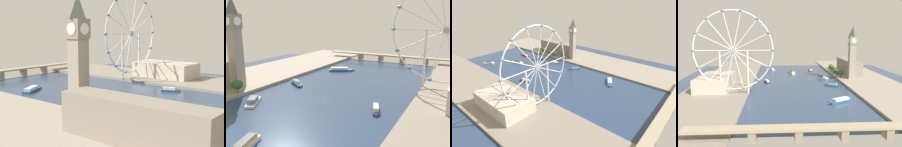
% 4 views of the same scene
% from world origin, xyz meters
% --- Properties ---
extents(ground_plane, '(403.42, 403.42, 0.00)m').
position_xyz_m(ground_plane, '(0.00, 0.00, 0.00)').
color(ground_plane, navy).
extents(riverbank_left, '(90.00, 520.00, 3.00)m').
position_xyz_m(riverbank_left, '(-116.71, 0.00, 1.50)').
color(riverbank_left, gray).
rests_on(riverbank_left, ground_plane).
extents(riverbank_right, '(90.00, 520.00, 3.00)m').
position_xyz_m(riverbank_right, '(116.71, 0.00, 1.50)').
color(riverbank_right, gray).
rests_on(riverbank_right, ground_plane).
extents(clock_tower, '(13.15, 13.15, 88.81)m').
position_xyz_m(clock_tower, '(-93.76, -15.58, 49.32)').
color(clock_tower, gray).
rests_on(clock_tower, riverbank_left).
extents(parliament_block, '(22.00, 99.30, 26.39)m').
position_xyz_m(parliament_block, '(-106.13, -73.23, 16.19)').
color(parliament_block, gray).
rests_on(parliament_block, riverbank_left).
extents(tree_row_embankment, '(12.38, 74.57, 14.39)m').
position_xyz_m(tree_row_embankment, '(-78.14, -66.30, 10.91)').
color(tree_row_embankment, '#513823').
rests_on(tree_row_embankment, riverbank_left).
extents(ferris_wheel, '(105.72, 3.20, 108.09)m').
position_xyz_m(ferris_wheel, '(89.22, 73.33, 58.86)').
color(ferris_wheel, silver).
rests_on(ferris_wheel, riverbank_right).
extents(riverside_hall, '(44.33, 76.47, 18.68)m').
position_xyz_m(riverside_hall, '(121.54, 40.65, 12.34)').
color(riverside_hall, '#BCB29E').
rests_on(riverside_hall, riverbank_right).
extents(river_bridge, '(215.42, 12.66, 11.03)m').
position_xyz_m(river_bridge, '(0.00, 208.09, 8.31)').
color(river_bridge, tan).
rests_on(river_bridge, ground_plane).
extents(tour_boat_2, '(34.76, 22.56, 4.88)m').
position_xyz_m(tour_boat_2, '(-41.70, 108.69, 2.09)').
color(tour_boat_2, '#235684').
rests_on(tour_boat_2, ground_plane).
extents(tour_boat_3, '(11.01, 21.37, 4.79)m').
position_xyz_m(tour_boat_3, '(50.42, -7.01, 2.04)').
color(tour_boat_3, '#2D384C').
rests_on(tour_boat_3, ground_plane).
extents(tour_boat_5, '(23.45, 17.09, 5.30)m').
position_xyz_m(tour_boat_5, '(-51.14, 24.49, 2.16)').
color(tour_boat_5, '#235684').
rests_on(tour_boat_5, ground_plane).
extents(tour_boat_6, '(20.47, 28.16, 5.78)m').
position_xyz_m(tour_boat_6, '(-47.99, -39.25, 2.30)').
color(tour_boat_6, beige).
rests_on(tour_boat_6, ground_plane).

